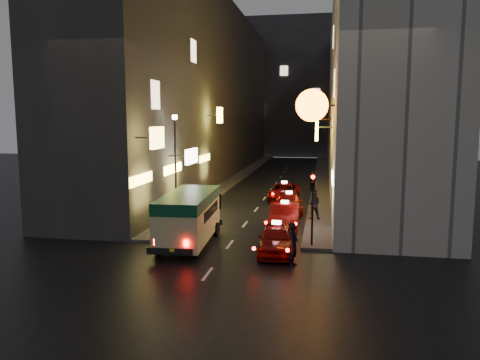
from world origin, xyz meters
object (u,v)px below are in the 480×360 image
Objects in this scene: minibus at (189,213)px; pedestrian_crossing at (293,241)px; traffic_light at (313,193)px; taxi_near at (276,236)px; lamp_post at (175,160)px.

minibus is 2.86× the size of pedestrian_crossing.
minibus is 5.78m from pedestrian_crossing.
traffic_light is (0.70, 2.82, 1.62)m from pedestrian_crossing.
pedestrian_crossing is at bearing -63.22° from taxi_near.
minibus reaches higher than taxi_near.
pedestrian_crossing is 10.83m from lamp_post.
taxi_near is 2.69m from traffic_light.
traffic_light is at bearing -28.91° from lamp_post.
minibus is at bearing 171.88° from taxi_near.
lamp_post is (-8.20, 4.53, 1.04)m from traffic_light.
pedestrian_crossing is 0.61× the size of traffic_light.
lamp_post is at bearing 151.09° from traffic_light.
lamp_post reaches higher than taxi_near.
lamp_post reaches higher than minibus.
traffic_light is 0.56× the size of lamp_post.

